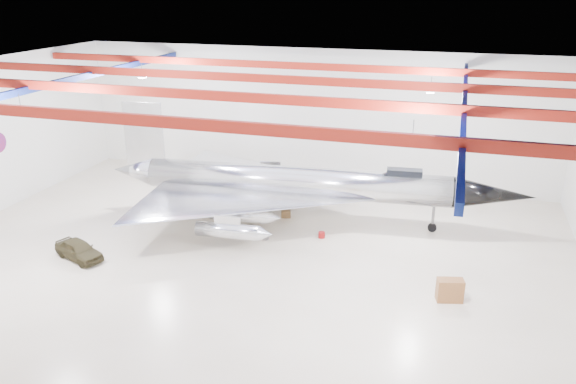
% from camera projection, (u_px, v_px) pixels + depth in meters
% --- Properties ---
extents(floor, '(40.00, 40.00, 0.00)m').
position_uv_depth(floor, '(247.00, 253.00, 35.12)').
color(floor, beige).
rests_on(floor, ground).
extents(wall_back, '(40.00, 0.00, 40.00)m').
position_uv_depth(wall_back, '(310.00, 116.00, 46.65)').
color(wall_back, silver).
rests_on(wall_back, floor).
extents(ceiling, '(40.00, 40.00, 0.00)m').
position_uv_depth(ceiling, '(242.00, 76.00, 31.28)').
color(ceiling, '#0A0F38').
rests_on(ceiling, wall_back).
extents(ceiling_structure, '(39.50, 29.50, 1.08)m').
position_uv_depth(ceiling_structure, '(243.00, 88.00, 31.52)').
color(ceiling_structure, maroon).
rests_on(ceiling_structure, ceiling).
extents(jet_aircraft, '(29.49, 18.33, 8.04)m').
position_uv_depth(jet_aircraft, '(295.00, 186.00, 38.99)').
color(jet_aircraft, silver).
rests_on(jet_aircraft, floor).
extents(jeep, '(3.83, 2.60, 1.21)m').
position_uv_depth(jeep, '(79.00, 250.00, 34.15)').
color(jeep, '#36301B').
rests_on(jeep, floor).
extents(desk, '(1.50, 1.00, 1.25)m').
position_uv_depth(desk, '(450.00, 290.00, 29.61)').
color(desk, brown).
rests_on(desk, floor).
extents(crate_ply, '(0.60, 0.53, 0.36)m').
position_uv_depth(crate_ply, '(183.00, 212.00, 40.95)').
color(crate_ply, olive).
rests_on(crate_ply, floor).
extents(toolbox_red, '(0.62, 0.56, 0.36)m').
position_uv_depth(toolbox_red, '(241.00, 208.00, 41.56)').
color(toolbox_red, maroon).
rests_on(toolbox_red, floor).
extents(engine_drum, '(0.44, 0.44, 0.37)m').
position_uv_depth(engine_drum, '(265.00, 237.00, 36.90)').
color(engine_drum, '#59595B').
rests_on(engine_drum, floor).
extents(parts_bin, '(0.81, 0.73, 0.48)m').
position_uv_depth(parts_bin, '(286.00, 214.00, 40.45)').
color(parts_bin, olive).
rests_on(parts_bin, floor).
extents(crate_small, '(0.39, 0.32, 0.25)m').
position_uv_depth(crate_small, '(165.00, 199.00, 43.60)').
color(crate_small, '#59595B').
rests_on(crate_small, floor).
extents(tool_chest, '(0.47, 0.47, 0.40)m').
position_uv_depth(tool_chest, '(322.00, 235.00, 37.14)').
color(tool_chest, maroon).
rests_on(tool_chest, floor).
extents(oil_barrel, '(0.59, 0.49, 0.39)m').
position_uv_depth(oil_barrel, '(264.00, 215.00, 40.29)').
color(oil_barrel, olive).
rests_on(oil_barrel, floor).
extents(spares_box, '(0.45, 0.45, 0.35)m').
position_uv_depth(spares_box, '(343.00, 200.00, 43.13)').
color(spares_box, '#59595B').
rests_on(spares_box, floor).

